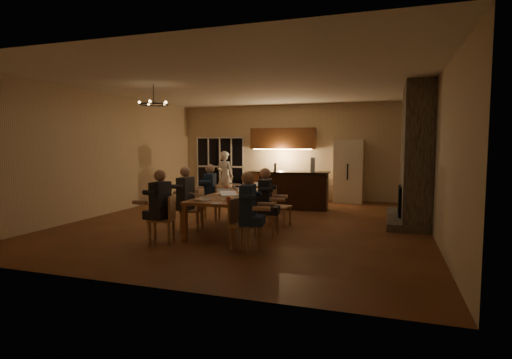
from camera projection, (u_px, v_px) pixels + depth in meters
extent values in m
plane|color=brown|center=(250.00, 222.00, 9.49)|extent=(9.00, 9.00, 0.00)
cube|color=beige|center=(293.00, 152.00, 13.63)|extent=(8.00, 0.04, 3.20)
cube|color=beige|center=(107.00, 154.00, 10.62)|extent=(0.04, 9.00, 3.20)
cube|color=beige|center=(436.00, 157.00, 8.09)|extent=(0.04, 9.00, 3.20)
cube|color=white|center=(249.00, 85.00, 9.21)|extent=(8.00, 9.00, 0.04)
cube|color=black|center=(220.00, 167.00, 14.48)|extent=(1.86, 0.08, 2.10)
cube|color=#6C6555|center=(416.00, 155.00, 9.33)|extent=(0.58, 2.50, 3.20)
cube|color=#EEE4C7|center=(349.00, 171.00, 12.73)|extent=(0.90, 0.68, 2.00)
cube|color=#B67449|center=(234.00, 211.00, 8.80)|extent=(1.10, 2.86, 0.75)
cube|color=black|center=(294.00, 190.00, 11.43)|extent=(2.03, 0.78, 1.08)
imported|color=white|center=(225.00, 176.00, 12.90)|extent=(0.67, 0.51, 1.64)
torus|color=black|center=(154.00, 105.00, 9.02)|extent=(0.65, 0.65, 0.03)
cylinder|color=silver|center=(222.00, 195.00, 8.33)|extent=(0.08, 0.08, 0.10)
cylinder|color=silver|center=(247.00, 190.00, 9.22)|extent=(0.08, 0.08, 0.10)
cylinder|color=silver|center=(234.00, 188.00, 9.68)|extent=(0.07, 0.07, 0.10)
cylinder|color=#B81A0C|center=(229.00, 200.00, 7.41)|extent=(0.08, 0.08, 0.12)
cylinder|color=#B81A0C|center=(226.00, 189.00, 9.26)|extent=(0.09, 0.09, 0.12)
cylinder|color=#B2B2B7|center=(227.00, 196.00, 8.10)|extent=(0.06, 0.06, 0.12)
cylinder|color=#3F0F0C|center=(251.00, 185.00, 10.17)|extent=(0.06, 0.06, 0.12)
cylinder|color=#B2B2B7|center=(253.00, 191.00, 8.90)|extent=(0.06, 0.06, 0.12)
cylinder|color=silver|center=(240.00, 197.00, 8.22)|extent=(0.24, 0.24, 0.02)
cylinder|color=silver|center=(204.00, 199.00, 7.97)|extent=(0.25, 0.25, 0.02)
cylinder|color=silver|center=(263.00, 191.00, 9.42)|extent=(0.25, 0.25, 0.02)
cube|color=white|center=(216.00, 203.00, 7.40)|extent=(0.16, 0.21, 0.01)
cylinder|color=#99999E|center=(275.00, 167.00, 11.45)|extent=(0.07, 0.07, 0.24)
cube|color=silver|center=(313.00, 165.00, 11.24)|extent=(0.15, 0.15, 0.40)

